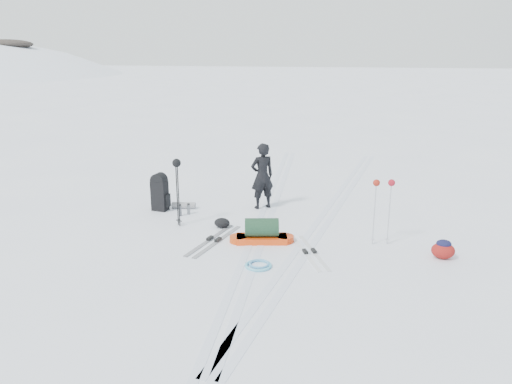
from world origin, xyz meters
TOP-DOWN VIEW (x-y plane):
  - ground at (0.00, 0.00)m, footprint 200.00×200.00m
  - ski_tracks at (0.61, 0.88)m, footprint 3.38×17.97m
  - skier at (-0.31, 1.95)m, footprint 0.73×0.68m
  - pulk_sled at (0.14, -0.32)m, footprint 1.40×0.67m
  - expedition_rucksack at (-2.70, 1.26)m, footprint 1.03×0.53m
  - ski_poles_black at (-1.91, 0.27)m, footprint 0.19×0.19m
  - ski_poles_silver at (2.56, 0.07)m, footprint 0.44×0.21m
  - touring_skis_grey at (-0.86, -0.48)m, footprint 0.70×1.98m
  - touring_skis_white at (1.18, -0.70)m, footprint 0.98×1.76m
  - rope_coil at (0.33, -1.53)m, footprint 0.64×0.64m
  - small_daypack at (3.73, -0.42)m, footprint 0.47×0.37m
  - thermos_pair at (-2.05, 1.00)m, footprint 0.24×0.23m
  - stuff_sack at (-0.91, 0.34)m, footprint 0.36×0.27m

SIDE VIEW (x-z plane):
  - ground at x=0.00m, z-range 0.00..0.00m
  - ski_tracks at x=0.61m, z-range 0.00..0.01m
  - touring_skis_white at x=1.18m, z-range -0.02..0.05m
  - touring_skis_grey at x=-0.86m, z-range -0.02..0.05m
  - rope_coil at x=0.33m, z-range 0.00..0.06m
  - stuff_sack at x=-0.91m, z-range 0.00..0.22m
  - thermos_pair at x=-2.05m, z-range -0.01..0.29m
  - small_daypack at x=3.73m, z-range -0.01..0.37m
  - pulk_sled at x=0.14m, z-range -0.06..0.46m
  - expedition_rucksack at x=-2.70m, z-range -0.04..0.92m
  - skier at x=-0.31m, z-range 0.00..1.67m
  - ski_poles_silver at x=2.56m, z-range 0.47..1.86m
  - ski_poles_black at x=-1.91m, z-range 0.50..2.06m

